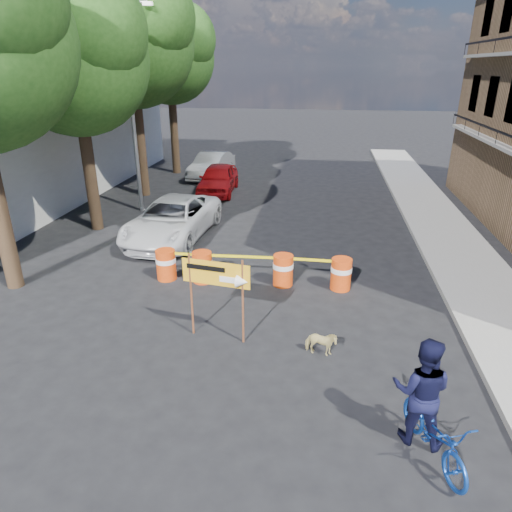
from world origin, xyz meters
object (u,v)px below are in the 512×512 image
(barrel_far_right, at_px, (341,273))
(suv_white, at_px, (172,219))
(pedestrian, at_px, (421,391))
(sedan_silver, at_px, (211,165))
(barrel_far_left, at_px, (166,264))
(detour_sign, at_px, (225,281))
(dog, at_px, (321,343))
(sedan_red, at_px, (218,179))
(barrel_mid_left, at_px, (202,266))
(bicycle, at_px, (439,412))
(barrel_mid_right, at_px, (283,270))

(barrel_far_right, xyz_separation_m, suv_white, (-5.88, 3.25, 0.24))
(pedestrian, bearing_deg, sedan_silver, -52.62)
(pedestrian, bearing_deg, barrel_far_left, -27.15)
(barrel_far_left, xyz_separation_m, detour_sign, (2.38, -2.88, 1.01))
(barrel_far_right, relative_size, pedestrian, 0.47)
(dog, bearing_deg, pedestrian, -135.63)
(sedan_red, bearing_deg, pedestrian, -68.63)
(barrel_far_left, relative_size, barrel_far_right, 1.00)
(barrel_mid_left, height_order, dog, barrel_mid_left)
(bicycle, height_order, suv_white, bicycle)
(pedestrian, bearing_deg, bicycle, 133.30)
(dog, distance_m, suv_white, 8.47)
(barrel_far_left, height_order, barrel_mid_left, same)
(barrel_far_right, bearing_deg, sedan_red, 120.29)
(detour_sign, bearing_deg, suv_white, 126.59)
(pedestrian, distance_m, sedan_red, 16.61)
(bicycle, distance_m, dog, 3.17)
(barrel_far_left, height_order, pedestrian, pedestrian)
(barrel_far_left, bearing_deg, barrel_mid_right, 1.78)
(barrel_mid_left, bearing_deg, detour_sign, -65.61)
(bicycle, height_order, sedan_silver, bicycle)
(barrel_far_right, bearing_deg, barrel_mid_right, 179.29)
(barrel_far_left, distance_m, dog, 5.52)
(barrel_far_left, xyz_separation_m, pedestrian, (6.09, -5.36, 0.49))
(barrel_far_right, height_order, bicycle, bicycle)
(dog, bearing_deg, barrel_far_right, -0.50)
(barrel_mid_right, height_order, sedan_silver, sedan_silver)
(barrel_far_right, distance_m, pedestrian, 5.57)
(pedestrian, relative_size, suv_white, 0.38)
(barrel_mid_left, distance_m, sedan_silver, 13.31)
(barrel_far_right, xyz_separation_m, sedan_silver, (-6.77, 12.91, 0.21))
(bicycle, bearing_deg, dog, 105.62)
(pedestrian, relative_size, dog, 2.77)
(pedestrian, height_order, suv_white, pedestrian)
(sedan_red, bearing_deg, barrel_far_right, -62.42)
(barrel_far_left, distance_m, barrel_mid_right, 3.39)
(barrel_mid_left, relative_size, detour_sign, 0.45)
(bicycle, bearing_deg, barrel_mid_left, 112.69)
(barrel_far_right, distance_m, bicycle, 5.97)
(bicycle, bearing_deg, barrel_far_right, 82.93)
(barrel_mid_left, height_order, suv_white, suv_white)
(detour_sign, bearing_deg, sedan_silver, 113.60)
(barrel_far_left, height_order, dog, barrel_far_left)
(barrel_far_left, relative_size, sedan_red, 0.22)
(suv_white, distance_m, sedan_silver, 9.70)
(detour_sign, height_order, sedan_red, detour_sign)
(barrel_mid_left, height_order, barrel_mid_right, same)
(sedan_red, distance_m, sedan_silver, 3.37)
(barrel_mid_left, relative_size, sedan_red, 0.22)
(pedestrian, relative_size, sedan_red, 0.47)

